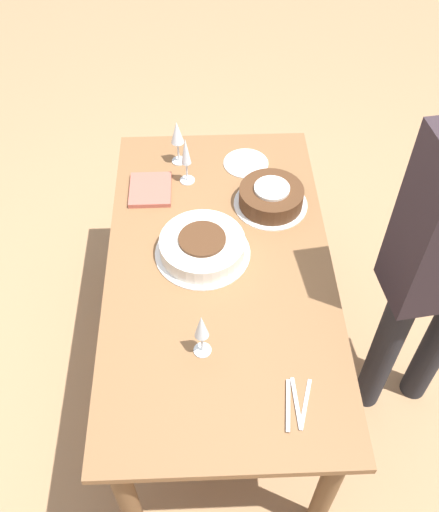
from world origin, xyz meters
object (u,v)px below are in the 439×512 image
(cake_front_chocolate, at_px, (271,197))
(wine_glass_near, at_px, (186,154))
(wine_glass_extra, at_px, (202,328))
(cake_center_white, at_px, (202,246))
(wine_glass_far, at_px, (177,134))

(cake_front_chocolate, height_order, wine_glass_near, wine_glass_near)
(wine_glass_near, height_order, wine_glass_extra, wine_glass_near)
(cake_center_white, height_order, wine_glass_near, wine_glass_near)
(cake_front_chocolate, xyz_separation_m, wine_glass_near, (0.15, 0.33, 0.10))
(cake_center_white, xyz_separation_m, wine_glass_near, (0.40, 0.06, 0.10))
(cake_center_white, distance_m, wine_glass_far, 0.54)
(cake_front_chocolate, height_order, wine_glass_far, wine_glass_far)
(wine_glass_near, relative_size, wine_glass_extra, 1.13)
(cake_center_white, bearing_deg, wine_glass_extra, 178.83)
(wine_glass_near, bearing_deg, cake_front_chocolate, -114.86)
(wine_glass_far, distance_m, wine_glass_extra, 0.95)
(cake_center_white, height_order, wine_glass_far, wine_glass_far)
(cake_front_chocolate, distance_m, wine_glass_near, 0.38)
(cake_center_white, bearing_deg, wine_glass_far, 9.89)
(cake_center_white, xyz_separation_m, cake_front_chocolate, (0.25, -0.28, 0.00))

